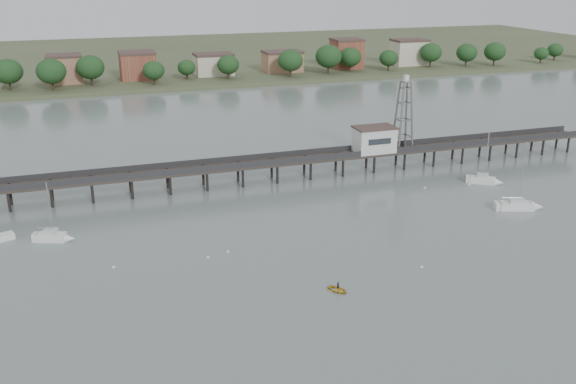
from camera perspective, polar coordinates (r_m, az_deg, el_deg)
name	(u,v)px	position (r m, az deg, el deg)	size (l,w,h in m)	color
ground_plane	(402,343)	(75.94, 10.13, -13.06)	(500.00, 500.00, 0.00)	slate
pier	(257,164)	(125.43, -2.73, 2.51)	(150.00, 5.00, 5.50)	#2D2823
pier_building	(374,139)	(133.29, 7.67, 4.68)	(8.40, 5.40, 5.30)	silver
lattice_tower	(404,116)	(135.17, 10.26, 6.68)	(3.20, 3.20, 15.50)	slate
sailboat_b	(56,237)	(105.90, -19.91, -3.80)	(6.18, 3.67, 10.05)	white
sailboat_e	(487,181)	(131.31, 17.26, 0.98)	(6.28, 5.34, 10.81)	white
sailboat_d	(523,206)	(119.57, 20.14, -1.17)	(8.08, 4.65, 12.87)	white
yellow_dinghy	(338,291)	(85.58, 4.45, -8.78)	(2.04, 0.59, 2.86)	gold
dinghy_occupant	(338,291)	(85.58, 4.45, -8.78)	(0.41, 1.13, 0.27)	black
mooring_buoys	(366,229)	(104.87, 6.92, -3.28)	(80.41, 30.61, 0.39)	beige
far_shore	(149,58)	(299.50, -12.29, 11.56)	(500.00, 170.00, 10.40)	#475133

